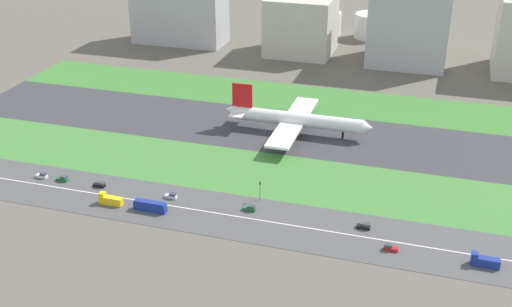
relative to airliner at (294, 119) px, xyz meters
The scene contains 24 objects.
ground_plane 12.70m from the airliner, behind, with size 800.00×800.00×0.00m, color #5B564C.
runway 12.67m from the airliner, behind, with size 280.00×46.00×0.10m, color #38383D.
grass_median_north 42.91m from the airliner, 105.10° to the left, with size 280.00×36.00×0.10m, color #3D7A33.
grass_median_south 42.91m from the airliner, 105.10° to the right, with size 280.00×36.00×0.10m, color #427F38.
highway 74.09m from the airliner, 98.62° to the right, with size 280.00×28.00×0.10m, color #4C4C4F.
highway_centerline 74.09m from the airliner, 98.62° to the right, with size 266.00×0.50×0.01m, color silver.
airliner is the anchor object (origin of this frame).
car_5 88.18m from the airliner, 129.42° to the right, with size 4.40×1.80×2.00m.
car_0 73.57m from the airliner, 112.07° to the right, with size 4.40×1.80×2.00m.
car_6 79.29m from the airliner, 59.26° to the right, with size 4.40×1.80×2.00m.
truck_2 110.06m from the airliner, 45.18° to the right, with size 8.40×2.50×4.00m.
car_2 105.18m from the airliner, 139.66° to the right, with size 4.40×1.80×2.00m.
bus_0 84.03m from the airliner, 111.64° to the right, with size 11.60×2.50×3.50m.
car_4 92.80m from the airliner, 57.34° to the right, with size 4.40×1.80×2.00m.
truck_0 90.73m from the airliner, 120.59° to the right, with size 8.40×2.50×4.00m.
car_1 98.66m from the airliner, 136.35° to the right, with size 4.40×1.80×2.00m.
car_3 68.22m from the airliner, 88.75° to the right, with size 4.40×1.80×2.00m.
traffic_light 60.10m from the airliner, 87.47° to the right, with size 0.36×0.50×7.20m.
terminal_building 153.00m from the airliner, 131.56° to the left, with size 56.14×24.44×40.66m, color #B2B2B7.
hangar_building 117.06m from the airliner, 102.12° to the left, with size 37.65×35.30×33.23m, color beige.
office_tower 121.35m from the airliner, 71.88° to the left, with size 42.88×38.02×49.18m, color #B2B2B7.
fuel_tank_west 160.15m from the airliner, 96.87° to the left, with size 20.89×20.89×14.32m, color silver.
fuel_tank_centre 159.37m from the airliner, 86.15° to the left, with size 21.13×21.13×15.27m, color silver.
fuel_tank_east 164.35m from the airliner, 75.38° to the left, with size 17.62×17.62×17.94m, color silver.
Camera 1 is at (70.14, -249.11, 114.18)m, focal length 45.43 mm.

